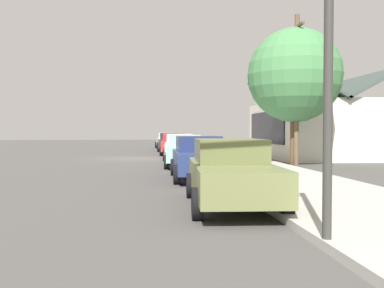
% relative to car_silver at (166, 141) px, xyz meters
% --- Properties ---
extents(ground_plane, '(120.00, 120.00, 0.00)m').
position_rel_car_silver_xyz_m(ground_plane, '(15.77, -2.68, -0.82)').
color(ground_plane, '#4C4947').
extents(sidewalk_curb, '(60.00, 4.20, 0.16)m').
position_rel_car_silver_xyz_m(sidewalk_curb, '(15.77, 2.92, -0.74)').
color(sidewalk_curb, '#B2AFA8').
rests_on(sidewalk_curb, ground).
extents(car_silver, '(4.95, 2.18, 1.59)m').
position_rel_car_silver_xyz_m(car_silver, '(0.00, 0.00, 0.00)').
color(car_silver, silver).
rests_on(car_silver, ground).
extents(car_charcoal, '(4.44, 2.22, 1.59)m').
position_rel_car_silver_xyz_m(car_charcoal, '(5.48, 0.09, -0.00)').
color(car_charcoal, '#2D3035').
rests_on(car_charcoal, ground).
extents(car_cherry, '(4.89, 2.29, 1.59)m').
position_rel_car_silver_xyz_m(car_cherry, '(11.37, 0.17, 0.00)').
color(car_cherry, red).
rests_on(car_cherry, ground).
extents(car_ivory, '(4.69, 2.18, 1.59)m').
position_rel_car_silver_xyz_m(car_ivory, '(16.80, 0.17, -0.00)').
color(car_ivory, silver).
rests_on(car_ivory, ground).
extents(car_seafoam, '(4.83, 2.18, 1.59)m').
position_rel_car_silver_xyz_m(car_seafoam, '(22.31, 0.04, -0.00)').
color(car_seafoam, '#9ED1BC').
rests_on(car_seafoam, ground).
extents(car_navy, '(4.87, 2.09, 1.59)m').
position_rel_car_silver_xyz_m(car_navy, '(28.09, 0.11, -0.00)').
color(car_navy, navy).
rests_on(car_navy, ground).
extents(car_olive, '(4.85, 2.19, 1.59)m').
position_rel_car_silver_xyz_m(car_olive, '(34.09, 0.19, -0.00)').
color(car_olive, olive).
rests_on(car_olive, ground).
extents(storefront_building, '(10.46, 6.93, 5.55)m').
position_rel_car_silver_xyz_m(storefront_building, '(15.89, 9.30, 1.16)').
color(storefront_building, silver).
rests_on(storefront_building, ground).
extents(shade_tree, '(4.72, 4.72, 6.94)m').
position_rel_car_silver_xyz_m(shade_tree, '(22.79, 5.56, 3.75)').
color(shade_tree, brown).
rests_on(shade_tree, ground).
extents(traffic_light_main, '(0.37, 2.79, 5.20)m').
position_rel_car_silver_xyz_m(traffic_light_main, '(37.99, -0.14, 2.67)').
color(traffic_light_main, '#383833').
rests_on(traffic_light_main, ground).
extents(utility_pole_wooden, '(1.80, 0.24, 7.50)m').
position_rel_car_silver_xyz_m(utility_pole_wooden, '(23.19, 5.52, 3.11)').
color(utility_pole_wooden, brown).
rests_on(utility_pole_wooden, ground).
extents(fire_hydrant_red, '(0.22, 0.22, 0.71)m').
position_rel_car_silver_xyz_m(fire_hydrant_red, '(9.86, 1.52, -0.32)').
color(fire_hydrant_red, red).
rests_on(fire_hydrant_red, sidewalk_curb).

